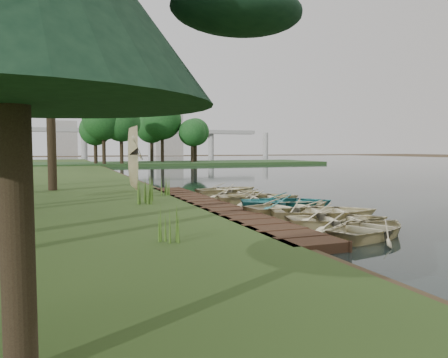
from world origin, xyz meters
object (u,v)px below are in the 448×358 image
object	(u,v)px
rowboat_0	(371,226)
rowboat_2	(325,210)
boardwalk	(212,208)
rowboat_1	(339,217)
stored_rowboat	(136,184)

from	to	relation	value
rowboat_0	rowboat_2	size ratio (longest dim) A/B	0.84
boardwalk	rowboat_1	xyz separation A→B (m)	(2.41, -5.20, 0.24)
rowboat_1	rowboat_0	bearing A→B (deg)	-163.83
boardwalk	rowboat_0	world-z (taller)	rowboat_0
rowboat_2	stored_rowboat	bearing A→B (deg)	39.76
rowboat_1	rowboat_2	bearing A→B (deg)	-0.12
stored_rowboat	boardwalk	bearing A→B (deg)	-158.15
stored_rowboat	rowboat_1	bearing A→B (deg)	-154.27
rowboat_0	rowboat_1	distance (m)	1.51
rowboat_1	rowboat_2	world-z (taller)	rowboat_2
rowboat_0	rowboat_1	bearing A→B (deg)	-21.08
stored_rowboat	rowboat_2	bearing A→B (deg)	-150.36
rowboat_0	boardwalk	bearing A→B (deg)	-1.86
boardwalk	rowboat_2	size ratio (longest dim) A/B	4.28
boardwalk	rowboat_2	distance (m)	4.80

